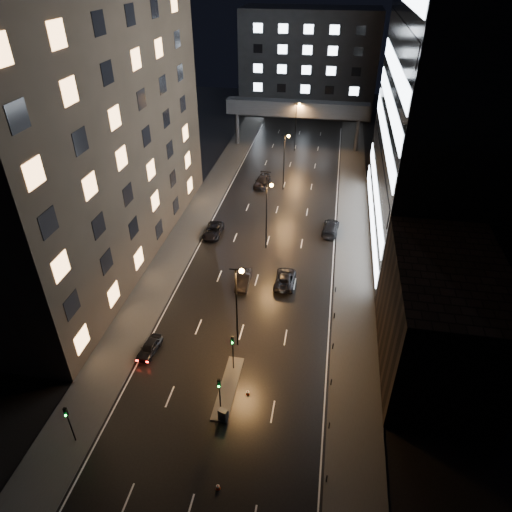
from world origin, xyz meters
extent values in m
plane|color=black|center=(0.00, 40.00, 0.00)|extent=(160.00, 160.00, 0.00)
cube|color=#383533|center=(-12.50, 35.00, 0.07)|extent=(5.00, 110.00, 0.15)
cube|color=#383533|center=(12.50, 35.00, 0.07)|extent=(5.00, 110.00, 0.15)
cube|color=#2D2319|center=(-22.50, 24.00, 20.00)|extent=(15.00, 48.00, 40.00)
cube|color=black|center=(20.00, 9.00, 6.00)|extent=(10.00, 18.00, 12.00)
cube|color=black|center=(25.00, 36.00, 22.50)|extent=(20.00, 36.00, 45.00)
cube|color=#333335|center=(0.00, 98.00, 12.50)|extent=(34.00, 14.00, 25.00)
cube|color=#333335|center=(0.00, 70.00, 8.50)|extent=(30.00, 3.00, 3.00)
cylinder|color=#333335|center=(-13.00, 70.00, 3.50)|extent=(0.80, 0.80, 7.00)
cylinder|color=#333335|center=(13.00, 70.00, 3.50)|extent=(0.80, 0.80, 7.00)
cube|color=#383533|center=(0.30, 2.00, 0.07)|extent=(1.60, 8.00, 0.15)
cylinder|color=black|center=(0.30, 4.50, 1.90)|extent=(0.12, 0.12, 3.50)
cube|color=black|center=(0.30, 4.50, 4.10)|extent=(0.28, 0.22, 0.90)
sphere|color=#0CFF33|center=(0.30, 4.36, 3.82)|extent=(0.18, 0.18, 0.18)
cylinder|color=black|center=(0.30, -1.00, 1.90)|extent=(0.12, 0.12, 3.50)
cube|color=black|center=(0.30, -1.00, 4.10)|extent=(0.28, 0.22, 0.90)
sphere|color=#0CFF33|center=(0.30, -1.14, 3.82)|extent=(0.18, 0.18, 0.18)
cylinder|color=black|center=(-11.50, -6.00, 1.75)|extent=(0.12, 0.12, 3.50)
cube|color=black|center=(-11.50, -6.00, 3.95)|extent=(0.28, 0.22, 0.90)
sphere|color=#0CFF33|center=(-11.50, -6.14, 3.67)|extent=(0.18, 0.18, 0.18)
cylinder|color=black|center=(10.20, -6.00, 0.45)|extent=(0.12, 0.12, 0.90)
cylinder|color=black|center=(10.20, -1.00, 0.45)|extent=(0.12, 0.12, 0.90)
cylinder|color=black|center=(10.20, 4.00, 0.45)|extent=(0.12, 0.12, 0.90)
cylinder|color=black|center=(10.20, 9.00, 0.45)|extent=(0.12, 0.12, 0.90)
cylinder|color=black|center=(10.20, 14.00, 0.45)|extent=(0.12, 0.12, 0.90)
cylinder|color=black|center=(10.20, 19.00, 0.45)|extent=(0.12, 0.12, 0.90)
cylinder|color=black|center=(0.00, 8.00, 5.00)|extent=(0.18, 0.18, 10.00)
cylinder|color=black|center=(0.00, 8.00, 10.00)|extent=(1.20, 0.12, 0.12)
sphere|color=#FF9E38|center=(0.60, 8.00, 9.90)|extent=(0.50, 0.50, 0.50)
cylinder|color=black|center=(0.00, 28.00, 5.00)|extent=(0.18, 0.18, 10.00)
cylinder|color=black|center=(0.00, 28.00, 10.00)|extent=(1.20, 0.12, 0.12)
sphere|color=#FF9E38|center=(0.60, 28.00, 9.90)|extent=(0.50, 0.50, 0.50)
cylinder|color=black|center=(0.00, 48.00, 5.00)|extent=(0.18, 0.18, 10.00)
cylinder|color=black|center=(0.00, 48.00, 10.00)|extent=(1.20, 0.12, 0.12)
sphere|color=#FF9E38|center=(0.60, 48.00, 9.90)|extent=(0.50, 0.50, 0.50)
cylinder|color=black|center=(0.00, 68.00, 5.00)|extent=(0.18, 0.18, 10.00)
cylinder|color=black|center=(0.00, 68.00, 10.00)|extent=(1.20, 0.12, 0.12)
sphere|color=#FF9E38|center=(0.60, 68.00, 9.90)|extent=(0.50, 0.50, 0.50)
imported|color=black|center=(-9.00, 5.34, 0.65)|extent=(2.01, 3.99, 1.30)
imported|color=black|center=(-1.50, 18.74, 0.75)|extent=(1.72, 4.62, 1.51)
imported|color=black|center=(-8.41, 30.18, 0.73)|extent=(2.53, 5.32, 1.46)
imported|color=black|center=(-3.99, 49.08, 0.83)|extent=(2.76, 5.87, 1.65)
imported|color=black|center=(3.73, 19.93, 0.75)|extent=(2.51, 5.40, 1.50)
imported|color=black|center=(9.00, 34.09, 0.82)|extent=(2.74, 5.82, 1.64)
cube|color=#49494B|center=(0.70, -1.70, 0.77)|extent=(0.94, 0.75, 1.23)
cone|color=red|center=(2.34, 1.56, 0.26)|extent=(0.45, 0.45, 0.52)
cone|color=#FF3E0D|center=(1.75, -8.00, 0.27)|extent=(0.47, 0.47, 0.54)
camera|label=1|loc=(8.17, -27.19, 35.44)|focal=32.00mm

